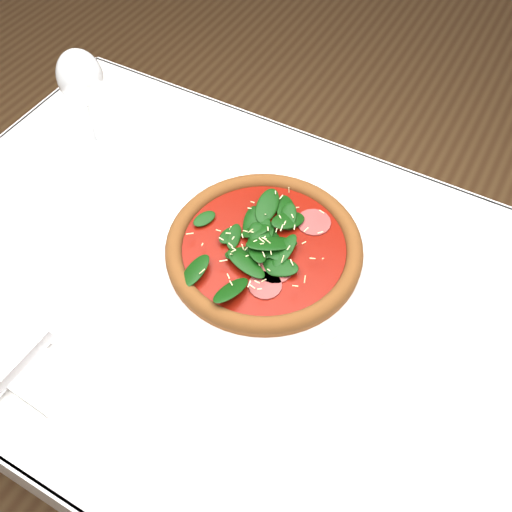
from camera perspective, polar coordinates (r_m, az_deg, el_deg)
The scene contains 7 objects.
ground at distance 1.63m, azimuth -1.63°, elevation -17.82°, with size 6.00×6.00×0.00m, color brown.
dining_table at distance 1.04m, azimuth -2.45°, elevation -5.97°, with size 1.21×0.81×0.75m.
plate at distance 0.98m, azimuth 0.80°, elevation 0.26°, with size 0.39×0.39×0.02m.
pizza at distance 0.96m, azimuth 0.81°, elevation 1.07°, with size 0.41×0.41×0.04m.
wine_glass at distance 1.14m, azimuth -17.10°, elevation 16.45°, with size 0.08×0.08×0.21m.
napkin at distance 0.93m, azimuth -22.05°, elevation -10.27°, with size 0.16×0.08×0.01m, color white.
fork at distance 0.93m, azimuth -21.03°, elevation -8.79°, with size 0.03×0.15×0.00m.
Camera 1 is at (0.30, -0.44, 1.54)m, focal length 40.00 mm.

